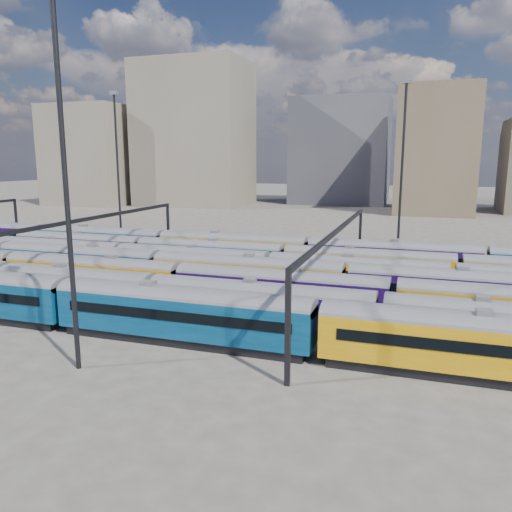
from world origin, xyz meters
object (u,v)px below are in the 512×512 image
(rake_0, at_px, (483,339))
(mast_2, at_px, (65,172))
(rake_1, at_px, (154,291))
(rake_2, at_px, (280,286))

(rake_0, bearing_deg, mast_2, -165.60)
(rake_0, bearing_deg, rake_1, 169.83)
(rake_1, bearing_deg, rake_2, 24.68)
(rake_2, relative_size, mast_2, 4.13)
(rake_1, distance_m, rake_2, 11.97)
(rake_0, relative_size, rake_2, 1.06)
(rake_2, distance_m, mast_2, 22.82)
(rake_0, xyz_separation_m, rake_2, (-16.99, 10.00, -0.15))
(rake_0, height_order, rake_1, rake_0)
(rake_1, xyz_separation_m, rake_2, (10.88, 5.00, 0.07))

